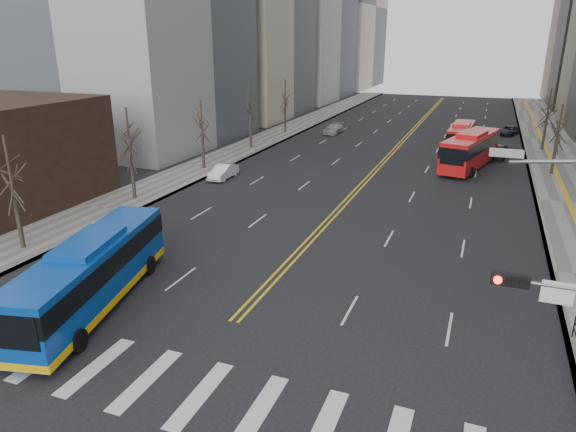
% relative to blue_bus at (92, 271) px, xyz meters
% --- Properties ---
extents(ground, '(220.00, 220.00, 0.00)m').
position_rel_blue_bus_xyz_m(ground, '(6.97, -4.00, -1.81)').
color(ground, black).
extents(sidewalk_right, '(7.00, 130.00, 0.15)m').
position_rel_blue_bus_xyz_m(sidewalk_right, '(24.47, 41.00, -1.73)').
color(sidewalk_right, slate).
rests_on(sidewalk_right, ground).
extents(sidewalk_left, '(5.00, 130.00, 0.15)m').
position_rel_blue_bus_xyz_m(sidewalk_left, '(-9.53, 41.00, -1.73)').
color(sidewalk_left, slate).
rests_on(sidewalk_left, ground).
extents(crosswalk, '(26.70, 4.00, 0.01)m').
position_rel_blue_bus_xyz_m(crosswalk, '(6.97, -4.00, -1.80)').
color(crosswalk, silver).
rests_on(crosswalk, ground).
extents(centerline, '(0.55, 100.00, 0.01)m').
position_rel_blue_bus_xyz_m(centerline, '(6.97, 51.00, -1.80)').
color(centerline, gold).
rests_on(centerline, ground).
extents(street_trees, '(35.20, 47.20, 7.60)m').
position_rel_blue_bus_xyz_m(street_trees, '(-0.21, 30.55, 3.07)').
color(street_trees, black).
rests_on(street_trees, ground).
extents(blue_bus, '(5.17, 12.07, 3.44)m').
position_rel_blue_bus_xyz_m(blue_bus, '(0.00, 0.00, 0.00)').
color(blue_bus, '#0B41A6').
rests_on(blue_bus, ground).
extents(red_bus_near, '(5.27, 11.77, 3.63)m').
position_rel_blue_bus_xyz_m(red_bus_near, '(15.49, 36.06, 0.21)').
color(red_bus_near, red).
rests_on(red_bus_near, ground).
extents(red_bus_far, '(2.80, 9.88, 3.14)m').
position_rel_blue_bus_xyz_m(red_bus_far, '(14.04, 45.26, -0.05)').
color(red_bus_far, red).
rests_on(red_bus_far, ground).
extents(car_white, '(1.48, 4.01, 1.31)m').
position_rel_blue_bus_xyz_m(car_white, '(-5.53, 23.50, -1.15)').
color(car_white, white).
rests_on(car_white, ground).
extents(car_dark_mid, '(2.41, 4.49, 1.45)m').
position_rel_blue_bus_xyz_m(car_dark_mid, '(18.26, 42.02, -1.08)').
color(car_dark_mid, black).
rests_on(car_dark_mid, ground).
extents(car_silver, '(1.99, 4.59, 1.31)m').
position_rel_blue_bus_xyz_m(car_silver, '(-2.78, 50.18, -1.15)').
color(car_silver, '#9D9CA2').
rests_on(car_silver, ground).
extents(car_dark_far, '(3.02, 4.62, 1.18)m').
position_rel_blue_bus_xyz_m(car_dark_far, '(19.47, 57.77, -1.22)').
color(car_dark_far, black).
rests_on(car_dark_far, ground).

